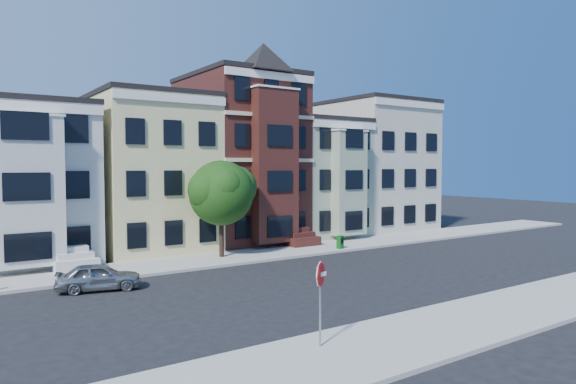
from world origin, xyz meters
TOP-DOWN VIEW (x-y plane):
  - ground at (0.00, 0.00)m, footprint 120.00×120.00m
  - far_sidewalk at (0.00, 8.00)m, footprint 60.00×4.00m
  - near_sidewalk at (0.00, -8.00)m, footprint 60.00×4.00m
  - house_white at (-15.00, 14.50)m, footprint 8.00×9.00m
  - house_yellow at (-7.00, 14.50)m, footprint 7.00×9.00m
  - house_brown at (0.00, 14.50)m, footprint 7.00×9.00m
  - house_green at (6.50, 14.50)m, footprint 6.00×9.00m
  - house_cream at (13.50, 14.50)m, footprint 8.00×9.00m
  - street_tree at (-4.64, 8.29)m, footprint 8.10×8.10m
  - parked_car at (-12.75, 4.47)m, footprint 3.93×2.36m
  - newspaper_box at (3.21, 6.59)m, footprint 0.46×0.43m
  - stop_sign at (-9.12, -7.16)m, footprint 0.82×0.28m

SIDE VIEW (x-z plane):
  - ground at x=0.00m, z-range 0.00..0.00m
  - far_sidewalk at x=0.00m, z-range 0.00..0.15m
  - near_sidewalk at x=0.00m, z-range 0.00..0.15m
  - newspaper_box at x=3.21m, z-range 0.15..1.00m
  - parked_car at x=-12.75m, z-range 0.00..1.25m
  - stop_sign at x=-9.12m, z-range 0.15..3.10m
  - street_tree at x=-4.64m, z-range 0.15..7.31m
  - house_white at x=-15.00m, z-range 0.00..9.00m
  - house_green at x=6.50m, z-range 0.00..9.00m
  - house_yellow at x=-7.00m, z-range 0.00..10.00m
  - house_cream at x=13.50m, z-range 0.00..11.00m
  - house_brown at x=0.00m, z-range 0.00..12.00m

